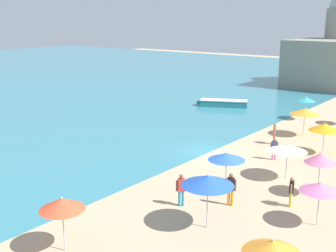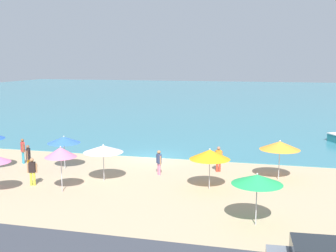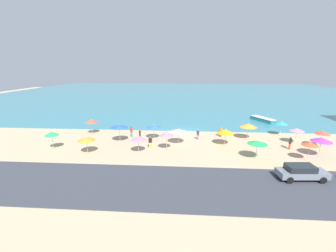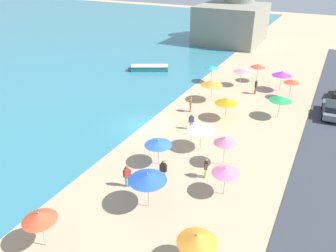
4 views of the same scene
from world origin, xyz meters
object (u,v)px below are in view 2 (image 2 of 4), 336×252
beach_umbrella_13 (257,179)px  bather_0 (32,170)px  bather_2 (159,161)px  bather_4 (28,157)px  beach_umbrella_10 (280,145)px  beach_umbrella_3 (210,154)px  bather_5 (218,158)px  beach_umbrella_0 (103,149)px  beach_umbrella_6 (64,140)px  beach_umbrella_4 (61,152)px  bather_3 (23,150)px

beach_umbrella_13 → bather_0: bearing=167.6°
bather_2 → bather_4: 8.48m
bather_2 → beach_umbrella_10: bearing=6.1°
beach_umbrella_3 → beach_umbrella_13: beach_umbrella_13 is taller
beach_umbrella_10 → bather_5: 4.07m
bather_0 → bather_4: bearing=126.3°
beach_umbrella_3 → bather_2: size_ratio=1.48×
beach_umbrella_0 → bather_5: 7.51m
beach_umbrella_6 → bather_0: bearing=-89.4°
beach_umbrella_6 → beach_umbrella_10: size_ratio=0.91×
bather_4 → bather_5: bearing=14.7°
beach_umbrella_0 → beach_umbrella_6: size_ratio=1.07×
beach_umbrella_4 → bather_3: size_ratio=1.46×
beach_umbrella_6 → bather_0: size_ratio=1.36×
beach_umbrella_6 → bather_2: 6.62m
beach_umbrella_4 → beach_umbrella_13: size_ratio=1.09×
bather_2 → bather_3: bather_3 is taller
beach_umbrella_4 → bather_4: size_ratio=1.44×
bather_3 → bather_4: (1.69, -1.98, 0.02)m
beach_umbrella_13 → bather_4: bearing=159.9°
bather_2 → bather_4: (-8.36, -1.46, 0.13)m
beach_umbrella_10 → bather_3: size_ratio=1.38×
beach_umbrella_4 → bather_5: 10.13m
beach_umbrella_4 → beach_umbrella_6: bearing=116.2°
bather_2 → beach_umbrella_0: bearing=-143.3°
beach_umbrella_3 → beach_umbrella_13: bearing=-59.1°
bather_5 → beach_umbrella_3: bearing=-90.1°
beach_umbrella_3 → bather_2: bearing=148.4°
bather_0 → bather_4: 3.16m
beach_umbrella_0 → bather_2: bearing=36.7°
bather_5 → beach_umbrella_13: bearing=-71.9°
beach_umbrella_0 → bather_3: size_ratio=1.35×
beach_umbrella_10 → beach_umbrella_13: bearing=-97.7°
bather_0 → beach_umbrella_13: bearing=-12.4°
beach_umbrella_0 → beach_umbrella_10: 10.60m
beach_umbrella_13 → bather_0: beach_umbrella_13 is taller
beach_umbrella_3 → beach_umbrella_4: (-7.82, -2.44, 0.22)m
beach_umbrella_3 → beach_umbrella_6: bearing=168.1°
beach_umbrella_3 → beach_umbrella_6: beach_umbrella_3 is taller
beach_umbrella_3 → bather_4: size_ratio=1.31×
beach_umbrella_13 → bather_0: 13.17m
beach_umbrella_6 → bather_0: 4.08m
beach_umbrella_10 → beach_umbrella_6: bearing=-176.5°
beach_umbrella_10 → bather_2: 7.49m
beach_umbrella_6 → beach_umbrella_13: size_ratio=0.94×
beach_umbrella_13 → bather_2: beach_umbrella_13 is taller
beach_umbrella_10 → bather_3: (-17.39, -0.26, -1.12)m
beach_umbrella_10 → beach_umbrella_13: (-1.03, -7.61, -0.03)m
beach_umbrella_0 → bather_4: beach_umbrella_0 is taller
bather_4 → bather_5: (11.91, 3.12, -0.07)m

